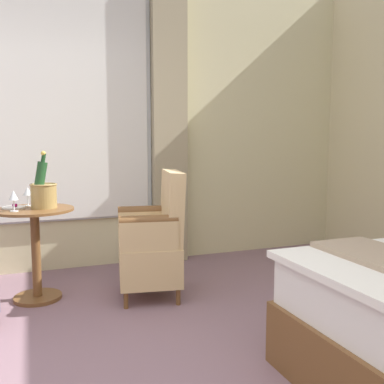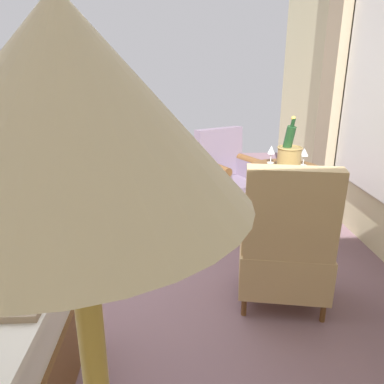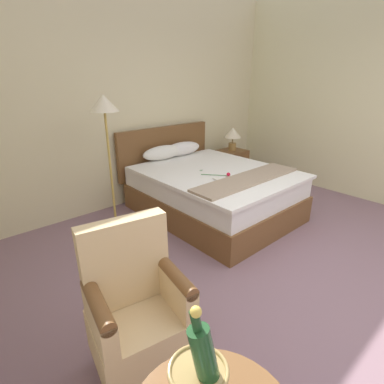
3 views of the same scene
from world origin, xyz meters
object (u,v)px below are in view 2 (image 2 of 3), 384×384
(snack_plate, at_px, (289,162))
(champagne_bucket, at_px, (289,154))
(wine_glass_near_bucket, at_px, (304,153))
(armchair_facing_bed, at_px, (228,182))
(side_table_round, at_px, (283,199))
(armchair_by_window, at_px, (285,246))
(wine_glass_near_edge, at_px, (271,151))
(floor_lamp_brass, at_px, (88,302))

(snack_plate, bearing_deg, champagne_bucket, 71.60)
(champagne_bucket, relative_size, wine_glass_near_bucket, 2.92)
(snack_plate, relative_size, armchair_facing_bed, 0.19)
(side_table_round, height_order, armchair_by_window, armchair_by_window)
(side_table_round, relative_size, armchair_by_window, 0.72)
(wine_glass_near_edge, bearing_deg, armchair_facing_bed, -59.61)
(armchair_facing_bed, bearing_deg, armchair_by_window, 95.64)
(side_table_round, distance_m, armchair_by_window, 0.94)
(champagne_bucket, bearing_deg, armchair_facing_bed, -61.43)
(side_table_round, distance_m, wine_glass_near_edge, 0.44)
(armchair_by_window, xyz_separation_m, armchair_facing_bed, (0.15, -1.57, -0.04))
(champagne_bucket, relative_size, armchair_by_window, 0.44)
(champagne_bucket, distance_m, armchair_by_window, 0.97)
(floor_lamp_brass, bearing_deg, side_table_round, -110.97)
(champagne_bucket, relative_size, wine_glass_near_edge, 2.83)
(wine_glass_near_bucket, distance_m, armchair_facing_bed, 0.95)
(side_table_round, relative_size, armchair_facing_bed, 0.78)
(wine_glass_near_bucket, height_order, snack_plate, wine_glass_near_bucket)
(champagne_bucket, height_order, armchair_by_window, champagne_bucket)
(wine_glass_near_bucket, xyz_separation_m, snack_plate, (0.10, -0.11, -0.11))
(floor_lamp_brass, height_order, wine_glass_near_edge, floor_lamp_brass)
(snack_plate, distance_m, armchair_by_window, 1.14)
(wine_glass_near_bucket, distance_m, snack_plate, 0.18)
(wine_glass_near_edge, bearing_deg, champagne_bucket, 113.95)
(floor_lamp_brass, relative_size, armchair_by_window, 1.61)
(armchair_facing_bed, bearing_deg, side_table_round, 121.20)
(side_table_round, relative_size, wine_glass_near_edge, 4.63)
(floor_lamp_brass, distance_m, armchair_by_window, 2.22)
(side_table_round, relative_size, champagne_bucket, 1.64)
(floor_lamp_brass, bearing_deg, wine_glass_near_bucket, -113.63)
(champagne_bucket, relative_size, armchair_facing_bed, 0.48)
(armchair_by_window, bearing_deg, armchair_facing_bed, -84.36)
(snack_plate, xyz_separation_m, armchair_facing_bed, (0.47, -0.51, -0.34))
(floor_lamp_brass, distance_m, armchair_facing_bed, 3.61)
(champagne_bucket, relative_size, snack_plate, 2.57)
(wine_glass_near_bucket, height_order, wine_glass_near_edge, wine_glass_near_edge)
(wine_glass_near_bucket, bearing_deg, armchair_by_window, 66.67)
(snack_plate, bearing_deg, armchair_facing_bed, -47.06)
(champagne_bucket, height_order, wine_glass_near_edge, champagne_bucket)
(floor_lamp_brass, xyz_separation_m, side_table_round, (-1.06, -2.76, -0.91))
(floor_lamp_brass, distance_m, wine_glass_near_edge, 3.10)
(floor_lamp_brass, bearing_deg, snack_plate, -111.25)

